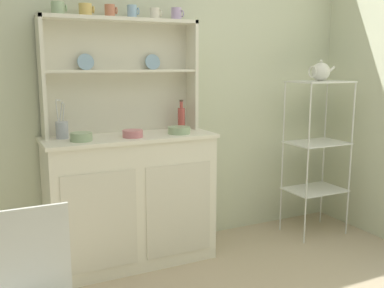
% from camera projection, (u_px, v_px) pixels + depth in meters
% --- Properties ---
extents(wall_back, '(3.84, 0.05, 2.50)m').
position_uv_depth(wall_back, '(161.00, 82.00, 3.29)').
color(wall_back, beige).
rests_on(wall_back, ground).
extents(hutch_cabinet, '(1.15, 0.45, 0.91)m').
position_uv_depth(hutch_cabinet, '(131.00, 198.00, 3.06)').
color(hutch_cabinet, silver).
rests_on(hutch_cabinet, ground).
extents(hutch_shelf_unit, '(1.08, 0.18, 0.78)m').
position_uv_depth(hutch_shelf_unit, '(120.00, 68.00, 3.04)').
color(hutch_shelf_unit, silver).
rests_on(hutch_shelf_unit, hutch_cabinet).
extents(bakers_rack, '(0.46, 0.33, 1.25)m').
position_uv_depth(bakers_rack, '(317.00, 138.00, 3.54)').
color(bakers_rack, silver).
rests_on(bakers_rack, ground).
extents(cup_sage_0, '(0.10, 0.08, 0.08)m').
position_uv_depth(cup_sage_0, '(58.00, 8.00, 2.76)').
color(cup_sage_0, '#9EB78E').
rests_on(cup_sage_0, hutch_shelf_unit).
extents(cup_gold_1, '(0.10, 0.08, 0.08)m').
position_uv_depth(cup_gold_1, '(86.00, 10.00, 2.84)').
color(cup_gold_1, '#DBB760').
rests_on(cup_gold_1, hutch_shelf_unit).
extents(cup_terracotta_2, '(0.08, 0.07, 0.08)m').
position_uv_depth(cup_terracotta_2, '(110.00, 11.00, 2.91)').
color(cup_terracotta_2, '#C67556').
rests_on(cup_terracotta_2, hutch_shelf_unit).
extents(cup_sky_3, '(0.08, 0.06, 0.09)m').
position_uv_depth(cup_sky_3, '(132.00, 12.00, 2.97)').
color(cup_sky_3, '#8EB2D1').
rests_on(cup_sky_3, hutch_shelf_unit).
extents(cup_cream_4, '(0.08, 0.07, 0.08)m').
position_uv_depth(cup_cream_4, '(155.00, 14.00, 3.04)').
color(cup_cream_4, silver).
rests_on(cup_cream_4, hutch_shelf_unit).
extents(cup_lilac_5, '(0.09, 0.07, 0.09)m').
position_uv_depth(cup_lilac_5, '(177.00, 14.00, 3.11)').
color(cup_lilac_5, '#B79ECC').
rests_on(cup_lilac_5, hutch_shelf_unit).
extents(bowl_mixing_large, '(0.14, 0.14, 0.05)m').
position_uv_depth(bowl_mixing_large, '(81.00, 137.00, 2.76)').
color(bowl_mixing_large, '#9EB78E').
rests_on(bowl_mixing_large, hutch_cabinet).
extents(bowl_floral_medium, '(0.13, 0.13, 0.05)m').
position_uv_depth(bowl_floral_medium, '(133.00, 134.00, 2.91)').
color(bowl_floral_medium, '#D17A84').
rests_on(bowl_floral_medium, hutch_cabinet).
extents(bowl_cream_small, '(0.16, 0.16, 0.05)m').
position_uv_depth(bowl_cream_small, '(179.00, 130.00, 3.05)').
color(bowl_cream_small, '#9EB78E').
rests_on(bowl_cream_small, hutch_cabinet).
extents(jam_bottle, '(0.05, 0.05, 0.22)m').
position_uv_depth(jam_bottle, '(181.00, 118.00, 3.22)').
color(jam_bottle, '#B74C47').
rests_on(jam_bottle, hutch_cabinet).
extents(utensil_jar, '(0.08, 0.08, 0.25)m').
position_uv_depth(utensil_jar, '(62.00, 129.00, 2.85)').
color(utensil_jar, '#B2B7C6').
rests_on(utensil_jar, hutch_cabinet).
extents(porcelain_teapot, '(0.23, 0.14, 0.17)m').
position_uv_depth(porcelain_teapot, '(321.00, 72.00, 3.45)').
color(porcelain_teapot, white).
rests_on(porcelain_teapot, bakers_rack).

